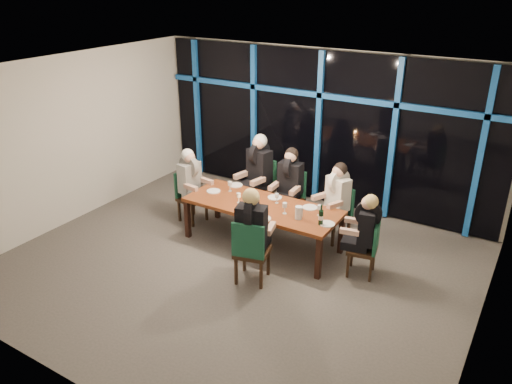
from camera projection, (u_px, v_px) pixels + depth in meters
room at (234, 144)px, 7.06m from camera, size 7.04×7.00×3.02m
window_wall at (320, 126)px, 9.53m from camera, size 6.86×0.43×2.94m
dining_table at (262, 208)px, 8.22m from camera, size 2.60×1.00×0.75m
chair_far_left at (261, 183)px, 9.41m from camera, size 0.59×0.59×1.07m
chair_far_mid at (291, 195)px, 9.03m from camera, size 0.48×0.48×0.99m
chair_far_right at (339, 210)px, 8.49m from camera, size 0.59×0.59×0.96m
chair_end_left at (189, 193)px, 9.15m from camera, size 0.50×0.50×0.95m
chair_end_right at (368, 246)px, 7.45m from camera, size 0.50×0.50×0.91m
chair_near_mid at (251, 249)px, 7.22m from camera, size 0.58×0.58×1.03m
diner_far_left at (258, 164)px, 9.18m from camera, size 0.60×0.72×1.04m
diner_far_mid at (290, 176)px, 8.81m from camera, size 0.50×0.62×0.97m
diner_far_right at (337, 191)px, 8.30m from camera, size 0.60×0.66×0.93m
diner_end_left at (191, 175)px, 8.95m from camera, size 0.62×0.51×0.93m
diner_end_right at (365, 223)px, 7.32m from camera, size 0.61×0.50×0.89m
diner_near_mid at (252, 221)px, 7.13m from camera, size 0.59×0.70×1.01m
plate_far_left at (236, 185)px, 8.92m from camera, size 0.24×0.24×0.01m
plate_far_mid at (275, 197)px, 8.44m from camera, size 0.24×0.24×0.01m
plate_far_right at (310, 207)px, 8.08m from camera, size 0.24×0.24×0.01m
plate_end_left at (214, 191)px, 8.68m from camera, size 0.24×0.24×0.01m
plate_end_right at (327, 224)px, 7.55m from camera, size 0.24×0.24×0.01m
plate_near_mid at (263, 218)px, 7.71m from camera, size 0.24×0.24×0.01m
wine_bottle at (321, 217)px, 7.49m from camera, size 0.07×0.07×0.33m
water_pitcher at (299, 213)px, 7.68m from camera, size 0.13×0.11×0.21m
tea_light at (248, 208)px, 8.05m from camera, size 0.05×0.05×0.03m
wine_glass_a at (239, 196)px, 8.21m from camera, size 0.07×0.07×0.17m
wine_glass_b at (277, 196)px, 8.20m from camera, size 0.06×0.06×0.17m
wine_glass_c at (285, 206)px, 7.83m from camera, size 0.07×0.07×0.19m
wine_glass_d at (230, 184)px, 8.64m from camera, size 0.07×0.07×0.18m
wine_glass_e at (320, 208)px, 7.78m from camera, size 0.07×0.07×0.17m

